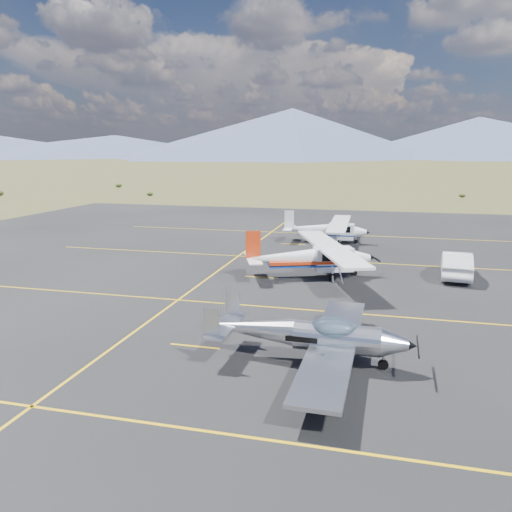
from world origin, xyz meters
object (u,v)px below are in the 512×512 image
at_px(aircraft_low_wing, 314,336).
at_px(aircraft_cessna, 311,256).
at_px(aircraft_plain, 327,229).
at_px(sedan, 456,265).

xyz_separation_m(aircraft_low_wing, aircraft_cessna, (-1.76, 12.07, 0.26)).
bearing_deg(aircraft_cessna, aircraft_low_wing, -102.24).
relative_size(aircraft_low_wing, aircraft_cessna, 0.87).
xyz_separation_m(aircraft_plain, sedan, (8.69, -9.54, -0.35)).
height_order(aircraft_low_wing, aircraft_cessna, aircraft_cessna).
bearing_deg(aircraft_plain, aircraft_low_wing, -86.05).
relative_size(aircraft_low_wing, aircraft_plain, 0.96).
bearing_deg(sedan, aircraft_cessna, 19.28).
relative_size(aircraft_low_wing, sedan, 2.05).
bearing_deg(aircraft_plain, aircraft_cessna, -89.42).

